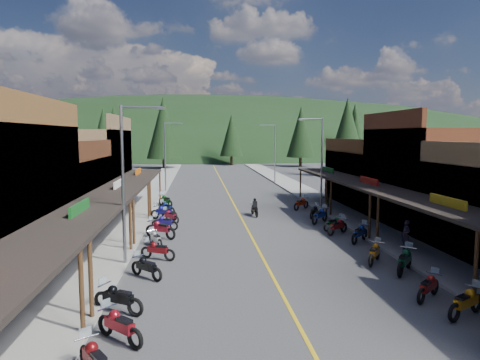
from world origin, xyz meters
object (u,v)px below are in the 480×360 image
object	(u,v)px
streetlight_0	(126,178)
pine_5	(355,129)
pine_1	(104,132)
bike_west_7	(160,228)
pine_7	(74,132)
pine_11	(347,131)
bike_east_11	(301,203)
bike_west_6	(156,238)
bike_west_3	(118,297)
bike_west_10	(164,212)
bike_west_8	(165,222)
pine_3	(231,135)
pine_8	(75,139)
bike_east_4	(405,259)
pine_0	(12,135)
bike_west_12	(165,200)
bike_west_5	(158,249)
bike_east_10	(314,211)
pine_4	(301,132)
streetlight_2	(320,160)
shop_west_2	(41,196)
bike_west_11	(167,207)
bike_east_5	(375,252)
bike_east_3	(428,286)
bike_west_4	(146,266)
bike_east_7	(338,226)
shop_east_2	(437,177)
streetlight_1	(166,153)
pine_9	(355,136)
bike_east_9	(320,215)
streetlight_3	(274,151)
bike_east_6	(360,232)
rider_on_bike	(255,209)
pine_2	(163,128)
shop_east_3	(380,178)
bike_west_9	(170,215)
pedestrian_east_b	(326,198)
pedestrian_east_a	(406,235)
bike_east_8	(334,223)
bike_west_2	(119,324)
pine_10	(114,134)
bike_west_1	(95,360)

from	to	relation	value
streetlight_0	pine_5	bearing A→B (deg)	62.30
pine_1	bike_west_7	bearing A→B (deg)	-75.51
pine_7	pine_11	size ratio (longest dim) A/B	1.01
bike_east_11	bike_west_6	bearing A→B (deg)	-88.46
bike_west_3	bike_west_10	world-z (taller)	bike_west_10
pine_7	bike_west_8	bearing A→B (deg)	-70.42
pine_3	bike_east_11	bearing A→B (deg)	-88.33
pine_8	bike_east_4	size ratio (longest dim) A/B	4.33
pine_0	bike_west_12	world-z (taller)	pine_0
bike_west_5	bike_east_10	size ratio (longest dim) A/B	1.02
pine_4	pine_11	world-z (taller)	pine_4
streetlight_2	pine_3	bearing A→B (deg)	92.91
shop_west_2	pine_5	bearing A→B (deg)	55.81
bike_west_7	bike_west_11	distance (m)	8.33
bike_west_11	bike_east_5	bearing A→B (deg)	-91.55
pine_11	bike_east_3	xyz separation A→B (m)	(-14.30, -49.75, -6.62)
bike_west_4	bike_east_7	distance (m)	13.84
bike_west_11	bike_east_7	distance (m)	14.44
bike_west_11	bike_east_4	world-z (taller)	bike_east_4
streetlight_2	shop_east_2	bearing A→B (deg)	-42.68
streetlight_0	bike_west_12	distance (m)	18.15
shop_east_2	streetlight_1	xyz separation A→B (m)	(-20.74, 20.30, 0.94)
pine_0	pine_9	size ratio (longest dim) A/B	1.02
bike_east_7	bike_east_9	size ratio (longest dim) A/B	0.92
streetlight_3	bike_east_6	size ratio (longest dim) A/B	3.67
shop_west_2	rider_on_bike	world-z (taller)	shop_west_2
pine_2	bike_west_10	world-z (taller)	pine_2
shop_east_3	pine_8	xyz separation A→B (m)	(-35.75, 28.70, 3.44)
shop_west_2	bike_west_9	size ratio (longest dim) A/B	5.63
pedestrian_east_b	pine_4	bearing A→B (deg)	-138.68
pine_1	pine_5	bearing A→B (deg)	1.97
bike_east_4	rider_on_bike	distance (m)	15.92
streetlight_1	pedestrian_east_a	distance (m)	31.19
pine_0	bike_east_4	world-z (taller)	pine_0
bike_west_9	pine_7	bearing A→B (deg)	69.01
bike_east_4	bike_east_8	bearing A→B (deg)	132.45
pine_7	pedestrian_east_b	size ratio (longest dim) A/B	7.43
streetlight_2	pedestrian_east_b	world-z (taller)	streetlight_2
shop_east_3	bike_east_8	xyz separation A→B (m)	(-7.84, -10.59, -1.98)
bike_west_8	bike_west_10	distance (m)	3.44
shop_east_2	bike_west_7	distance (m)	19.92
bike_west_5	bike_east_11	xyz separation A→B (m)	(11.22, 14.24, 0.04)
bike_west_8	bike_east_5	bearing A→B (deg)	-103.42
bike_west_2	bike_west_11	world-z (taller)	bike_west_2
bike_west_7	bike_west_10	xyz separation A→B (m)	(-0.22, 5.93, -0.02)
bike_west_7	pedestrian_east_b	distance (m)	16.93
bike_west_4	bike_west_5	size ratio (longest dim) A/B	1.02
pine_10	bike_west_1	xyz separation A→B (m)	(11.82, -66.29, -6.18)
pine_2	pedestrian_east_a	bearing A→B (deg)	-73.98
pine_10	bike_west_5	distance (m)	56.86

